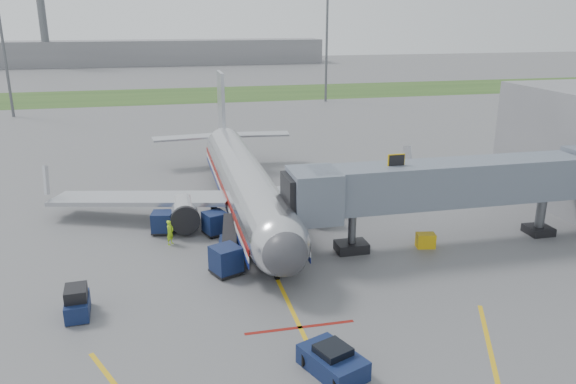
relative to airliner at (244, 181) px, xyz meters
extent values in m
plane|color=#565659|center=(0.00, -15.25, -2.65)|extent=(400.00, 400.00, 0.00)
cube|color=#2D4C1E|center=(0.00, 74.75, -2.64)|extent=(300.00, 25.00, 0.01)
cube|color=gold|center=(0.00, -17.25, -2.64)|extent=(0.25, 50.00, 0.01)
cube|color=maroon|center=(0.00, -19.25, -2.64)|extent=(6.00, 0.25, 0.01)
cylinder|color=silver|center=(0.00, -0.25, 0.05)|extent=(3.80, 28.00, 3.80)
sphere|color=silver|center=(0.00, -14.25, 0.05)|extent=(3.80, 3.80, 3.80)
sphere|color=#38383D|center=(0.00, -15.55, 0.05)|extent=(2.74, 2.74, 2.74)
cube|color=black|center=(0.00, -14.65, 0.60)|extent=(2.20, 1.20, 0.55)
cone|color=silver|center=(0.00, 16.25, 0.05)|extent=(3.80, 5.00, 3.80)
cube|color=#B7BAC1|center=(0.00, 15.75, 4.05)|extent=(0.35, 4.20, 7.00)
cube|color=#B7BAC1|center=(-8.50, -0.25, -0.85)|extent=(15.10, 8.59, 1.13)
cube|color=#B7BAC1|center=(8.50, -0.25, -0.85)|extent=(15.10, 8.59, 1.13)
cylinder|color=silver|center=(-5.20, -3.25, -1.30)|extent=(2.10, 3.60, 2.10)
cylinder|color=silver|center=(5.20, -3.25, -1.30)|extent=(2.10, 3.60, 2.10)
cube|color=maroon|center=(1.92, -0.25, -0.30)|extent=(0.05, 28.00, 0.45)
cube|color=navy|center=(1.92, -0.25, -1.20)|extent=(0.05, 28.00, 0.35)
cylinder|color=black|center=(0.00, -13.25, -2.35)|extent=(0.28, 0.70, 0.70)
cylinder|color=black|center=(-2.60, 0.25, -2.20)|extent=(0.50, 1.00, 1.00)
cylinder|color=black|center=(2.60, 0.25, -2.20)|extent=(0.50, 1.00, 1.00)
cube|color=slate|center=(13.00, -10.25, 1.95)|extent=(20.00, 3.00, 3.00)
cube|color=slate|center=(3.20, -10.25, 1.75)|extent=(3.20, 3.60, 3.40)
cube|color=black|center=(2.00, -10.25, 1.75)|extent=(1.60, 3.00, 2.80)
cube|color=#C99E0B|center=(9.00, -10.25, 3.75)|extent=(1.20, 0.15, 1.00)
cylinder|color=#595B60|center=(6.00, -10.25, -1.10)|extent=(0.56, 0.56, 3.10)
cube|color=black|center=(6.00, -10.25, -2.30)|extent=(2.20, 1.60, 0.70)
cylinder|color=#595B60|center=(21.00, -10.25, -1.10)|extent=(0.70, 0.70, 3.10)
cube|color=black|center=(21.00, -10.25, -2.35)|extent=(1.80, 1.80, 0.60)
cylinder|color=#595B60|center=(-30.00, 54.75, 7.35)|extent=(0.44, 0.44, 20.00)
cylinder|color=#595B60|center=(25.00, 59.75, 7.35)|extent=(0.44, 0.44, 20.00)
cube|color=slate|center=(-10.00, 154.75, 1.35)|extent=(120.00, 14.00, 8.00)
cylinder|color=#595B60|center=(-40.00, 149.75, 11.35)|extent=(2.40, 2.40, 28.00)
cube|color=#0E1D3D|center=(0.53, -23.34, -2.16)|extent=(3.01, 3.68, 0.97)
cube|color=black|center=(0.53, -23.34, -1.54)|extent=(1.85, 1.85, 0.44)
cylinder|color=black|center=(0.23, -24.70, -2.29)|extent=(0.45, 0.73, 0.71)
cylinder|color=black|center=(1.70, -24.10, -2.29)|extent=(0.45, 0.73, 0.71)
cylinder|color=black|center=(-0.64, -22.58, -2.29)|extent=(0.45, 0.73, 0.71)
cylinder|color=black|center=(0.83, -21.97, -2.29)|extent=(0.45, 0.73, 0.71)
cube|color=#0E1D3D|center=(-11.70, -15.22, -2.11)|extent=(1.41, 2.50, 0.97)
cube|color=black|center=(-11.70, -15.22, -1.29)|extent=(1.26, 1.62, 0.68)
cylinder|color=black|center=(-12.13, -16.12, -2.40)|extent=(0.24, 0.50, 0.49)
cylinder|color=black|center=(-11.16, -16.06, -2.40)|extent=(0.24, 0.50, 0.49)
cylinder|color=black|center=(-12.24, -14.38, -2.40)|extent=(0.24, 0.50, 0.49)
cylinder|color=black|center=(-11.27, -14.32, -2.40)|extent=(0.24, 0.50, 0.49)
cube|color=#0E1D3D|center=(-6.90, -3.68, -1.72)|extent=(1.76, 1.76, 1.50)
cube|color=black|center=(-6.90, -3.68, -2.47)|extent=(1.82, 1.82, 0.12)
cylinder|color=black|center=(-7.59, -4.14, -2.51)|extent=(0.26, 0.31, 0.27)
cylinder|color=black|center=(-6.44, -4.36, -2.51)|extent=(0.26, 0.31, 0.27)
cylinder|color=black|center=(-7.37, -3.00, -2.51)|extent=(0.26, 0.31, 0.27)
cylinder|color=black|center=(-6.22, -3.22, -2.51)|extent=(0.26, 0.31, 0.27)
cube|color=#0E1D3D|center=(-3.04, -11.86, -1.62)|extent=(2.22, 2.22, 1.68)
cube|color=black|center=(-3.04, -11.86, -2.45)|extent=(2.29, 2.29, 0.13)
cylinder|color=black|center=(-3.37, -12.72, -2.49)|extent=(0.34, 0.37, 0.30)
cylinder|color=black|center=(-2.18, -12.19, -2.49)|extent=(0.34, 0.37, 0.30)
cylinder|color=black|center=(-3.90, -11.53, -2.49)|extent=(0.34, 0.37, 0.30)
cylinder|color=black|center=(-2.71, -11.01, -2.49)|extent=(0.34, 0.37, 0.30)
cube|color=#0E1D3D|center=(-3.01, -4.86, -1.68)|extent=(2.03, 2.03, 1.58)
cube|color=black|center=(-3.01, -4.86, -2.46)|extent=(2.09, 2.09, 0.12)
cylinder|color=black|center=(-3.37, -5.64, -2.50)|extent=(0.31, 0.34, 0.29)
cylinder|color=black|center=(-2.23, -5.22, -2.50)|extent=(0.31, 0.34, 0.29)
cylinder|color=black|center=(-3.80, -4.50, -2.50)|extent=(0.31, 0.34, 0.29)
cylinder|color=black|center=(-2.65, -4.08, -2.50)|extent=(0.31, 0.34, 0.29)
cube|color=#0E1D3D|center=(-2.50, -9.48, -2.15)|extent=(2.17, 4.15, 0.99)
cube|color=black|center=(-2.41, -8.94, -1.11)|extent=(1.71, 4.53, 1.55)
cylinder|color=black|center=(-3.28, -10.80, -2.34)|extent=(0.34, 0.65, 0.61)
cylinder|color=black|center=(-2.20, -10.98, -2.34)|extent=(0.34, 0.65, 0.61)
cylinder|color=black|center=(-2.81, -7.98, -2.34)|extent=(0.34, 0.65, 0.61)
cylinder|color=black|center=(-1.73, -8.16, -2.34)|extent=(0.34, 0.65, 0.61)
cube|color=#C99E0B|center=(11.42, -10.72, -2.13)|extent=(1.44, 1.09, 1.04)
cylinder|color=black|center=(10.99, -10.64, -2.52)|extent=(0.22, 0.29, 0.26)
cylinder|color=black|center=(11.84, -10.80, -2.52)|extent=(0.22, 0.29, 0.26)
imported|color=#A4E31A|center=(-6.39, -6.05, -1.73)|extent=(0.76, 0.80, 1.83)
camera|label=1|loc=(-6.55, -44.80, 13.26)|focal=35.00mm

